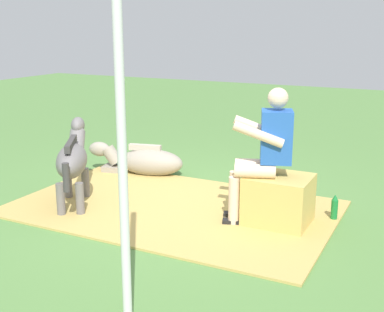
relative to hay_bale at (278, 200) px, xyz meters
name	(u,v)px	position (x,y,z in m)	size (l,w,h in m)	color
ground_plane	(167,205)	(1.28, 0.02, -0.26)	(24.00, 24.00, 0.00)	#568442
hay_patch	(173,208)	(1.17, 0.09, -0.24)	(3.45, 2.16, 0.02)	tan
hay_bale	(278,200)	(0.00, 0.00, 0.00)	(0.63, 0.55, 0.51)	tan
person_seated	(264,149)	(0.16, 0.04, 0.52)	(0.72, 0.56, 1.39)	beige
pony_standing	(73,159)	(2.23, 0.45, 0.28)	(0.88, 1.19, 0.89)	slate
pony_lying	(144,161)	(2.15, -0.89, -0.07)	(1.36, 0.58, 0.42)	gray
soda_bottle	(334,208)	(-0.49, -0.35, -0.12)	(0.07, 0.07, 0.29)	#197233
tent_pole_left	(122,155)	(0.32, 2.25, 0.95)	(0.06, 0.06, 2.41)	silver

